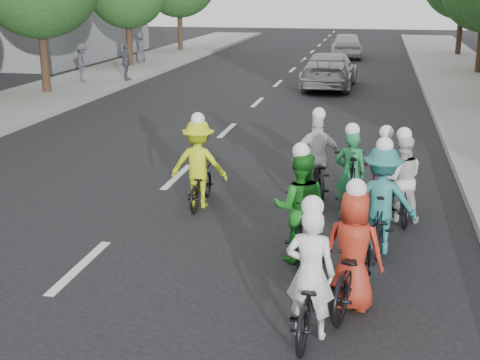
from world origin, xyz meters
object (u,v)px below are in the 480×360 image
(cyclist_5, at_px, (350,180))
(cyclist_7, at_px, (381,207))
(spectator_0, at_px, (82,63))
(spectator_2, at_px, (140,47))
(cyclist_3, at_px, (383,180))
(follow_car_trail, at_px, (346,45))
(cyclist_2, at_px, (199,171))
(cyclist_0, at_px, (310,289))
(cyclist_1, at_px, (300,216))
(cyclist_8, at_px, (317,167))
(cyclist_6, at_px, (400,187))
(spectator_1, at_px, (126,62))
(follow_car_lead, at_px, (329,70))
(cyclist_4, at_px, (353,262))

(cyclist_5, relative_size, cyclist_7, 1.06)
(spectator_0, xyz_separation_m, spectator_2, (-0.21, 7.65, 0.02))
(cyclist_3, height_order, follow_car_trail, cyclist_3)
(cyclist_2, bearing_deg, cyclist_7, 153.14)
(spectator_0, height_order, spectator_2, spectator_2)
(cyclist_0, distance_m, cyclist_1, 2.24)
(cyclist_8, relative_size, follow_car_trail, 0.45)
(cyclist_1, distance_m, cyclist_5, 2.44)
(cyclist_1, height_order, spectator_2, cyclist_1)
(cyclist_5, bearing_deg, cyclist_2, -5.95)
(cyclist_8, bearing_deg, cyclist_6, 136.60)
(cyclist_1, xyz_separation_m, spectator_1, (-9.45, 17.57, 0.24))
(cyclist_3, bearing_deg, cyclist_8, -27.49)
(cyclist_2, distance_m, cyclist_8, 2.33)
(cyclist_1, distance_m, spectator_1, 19.95)
(cyclist_8, bearing_deg, spectator_1, -67.64)
(cyclist_7, bearing_deg, cyclist_5, -70.44)
(cyclist_3, height_order, spectator_0, spectator_0)
(cyclist_8, bearing_deg, cyclist_0, 83.53)
(cyclist_1, height_order, follow_car_lead, cyclist_1)
(cyclist_0, relative_size, cyclist_5, 0.90)
(cyclist_1, xyz_separation_m, cyclist_3, (1.24, 2.56, -0.09))
(spectator_2, bearing_deg, cyclist_8, -166.40)
(cyclist_7, height_order, follow_car_lead, cyclist_7)
(cyclist_5, height_order, follow_car_lead, cyclist_5)
(cyclist_0, distance_m, cyclist_3, 4.84)
(cyclist_4, relative_size, follow_car_trail, 0.46)
(cyclist_4, bearing_deg, spectator_1, -50.09)
(cyclist_2, relative_size, cyclist_5, 0.93)
(cyclist_5, bearing_deg, spectator_2, -70.13)
(cyclist_6, distance_m, follow_car_trail, 28.48)
(cyclist_7, bearing_deg, spectator_0, -50.69)
(cyclist_4, height_order, spectator_2, spectator_2)
(cyclist_5, bearing_deg, follow_car_lead, -92.91)
(spectator_1, bearing_deg, cyclist_6, -154.32)
(cyclist_1, distance_m, cyclist_8, 3.16)
(cyclist_0, bearing_deg, cyclist_7, -102.00)
(cyclist_0, bearing_deg, cyclist_3, -96.20)
(cyclist_5, height_order, spectator_0, spectator_0)
(cyclist_6, distance_m, follow_car_lead, 16.12)
(cyclist_1, xyz_separation_m, cyclist_2, (-2.15, 2.23, -0.02))
(cyclist_0, xyz_separation_m, cyclist_3, (0.85, 4.76, 0.04))
(follow_car_trail, bearing_deg, follow_car_lead, 85.01)
(cyclist_2, height_order, cyclist_3, cyclist_2)
(cyclist_4, relative_size, cyclist_5, 1.03)
(cyclist_4, xyz_separation_m, follow_car_trail, (-1.69, 31.91, 0.14))
(cyclist_1, xyz_separation_m, spectator_0, (-11.13, 16.88, 0.25))
(cyclist_5, height_order, cyclist_7, cyclist_7)
(cyclist_6, bearing_deg, cyclist_0, 67.45)
(cyclist_3, height_order, cyclist_4, cyclist_4)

